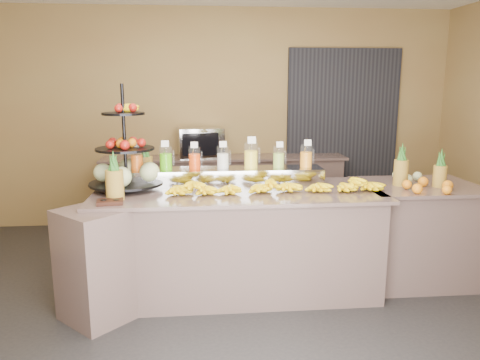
{
  "coord_description": "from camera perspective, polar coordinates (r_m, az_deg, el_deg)",
  "views": [
    {
      "loc": [
        -0.35,
        -3.67,
        1.86
      ],
      "look_at": [
        0.02,
        0.3,
        1.03
      ],
      "focal_mm": 35.0,
      "sensor_mm": 36.0,
      "label": 1
    }
  ],
  "objects": [
    {
      "name": "pineapple_left_b",
      "position": [
        4.52,
        -11.41,
        1.65
      ],
      "size": [
        0.13,
        0.13,
        0.4
      ],
      "rotation": [
        0.0,
        0.0,
        0.04
      ],
      "color": "brown",
      "rests_on": "buffet_counter"
    },
    {
      "name": "juice_pitcher_orange_a",
      "position": [
        4.34,
        -12.46,
        2.39
      ],
      "size": [
        0.11,
        0.11,
        0.27
      ],
      "color": "silver",
      "rests_on": "pitcher_tray"
    },
    {
      "name": "oven_warmer",
      "position": [
        5.96,
        -4.85,
        4.6
      ],
      "size": [
        0.61,
        0.46,
        0.37
      ],
      "primitive_type": "cube",
      "rotation": [
        0.0,
        0.0,
        0.14
      ],
      "color": "gray",
      "rests_on": "back_ledge"
    },
    {
      "name": "condiment_caddy",
      "position": [
        3.79,
        -15.56,
        -2.59
      ],
      "size": [
        0.21,
        0.17,
        0.03
      ],
      "primitive_type": "cube",
      "rotation": [
        0.0,
        0.0,
        0.12
      ],
      "color": "black",
      "rests_on": "buffet_counter"
    },
    {
      "name": "pitcher_tray",
      "position": [
        4.34,
        -2.09,
        0.45
      ],
      "size": [
        1.85,
        0.3,
        0.15
      ],
      "primitive_type": "cube",
      "color": "gray",
      "rests_on": "buffet_counter"
    },
    {
      "name": "fruit_stand",
      "position": [
        4.24,
        -13.16,
        2.06
      ],
      "size": [
        0.76,
        0.76,
        0.92
      ],
      "rotation": [
        0.0,
        0.0,
        0.18
      ],
      "color": "black",
      "rests_on": "buffet_counter"
    },
    {
      "name": "pineapple_left_a",
      "position": [
        3.88,
        -15.04,
        -0.19
      ],
      "size": [
        0.14,
        0.14,
        0.4
      ],
      "rotation": [
        0.0,
        0.0,
        0.23
      ],
      "color": "brown",
      "rests_on": "buffet_counter"
    },
    {
      "name": "banana_heap",
      "position": [
        4.06,
        4.17,
        -0.57
      ],
      "size": [
        1.91,
        0.17,
        0.16
      ],
      "color": "yellow",
      "rests_on": "buffet_counter"
    },
    {
      "name": "juice_pitcher_lime",
      "position": [
        4.37,
        4.73,
        2.66
      ],
      "size": [
        0.11,
        0.11,
        0.26
      ],
      "color": "silver",
      "rests_on": "pitcher_tray"
    },
    {
      "name": "room_envelope",
      "position": [
        4.48,
        1.61,
        12.02
      ],
      "size": [
        6.04,
        5.02,
        2.82
      ],
      "color": "brown",
      "rests_on": "ground"
    },
    {
      "name": "juice_pitcher_orange_c",
      "position": [
        4.42,
        8.06,
        2.76
      ],
      "size": [
        0.11,
        0.12,
        0.27
      ],
      "color": "silver",
      "rests_on": "pitcher_tray"
    },
    {
      "name": "juice_pitcher_lemon",
      "position": [
        4.33,
        1.34,
        2.84
      ],
      "size": [
        0.13,
        0.13,
        0.31
      ],
      "color": "silver",
      "rests_on": "pitcher_tray"
    },
    {
      "name": "juice_pitcher_orange_b",
      "position": [
        4.3,
        -5.57,
        2.53
      ],
      "size": [
        0.11,
        0.11,
        0.27
      ],
      "color": "silver",
      "rests_on": "pitcher_tray"
    },
    {
      "name": "juice_pitcher_milk",
      "position": [
        4.31,
        -2.1,
        2.61
      ],
      "size": [
        0.11,
        0.12,
        0.27
      ],
      "color": "silver",
      "rests_on": "pitcher_tray"
    },
    {
      "name": "juice_pitcher_green",
      "position": [
        4.31,
        -9.03,
        2.53
      ],
      "size": [
        0.12,
        0.12,
        0.28
      ],
      "color": "silver",
      "rests_on": "pitcher_tray"
    },
    {
      "name": "buffet_counter",
      "position": [
        4.17,
        -1.79,
        -7.7
      ],
      "size": [
        2.75,
        1.25,
        0.93
      ],
      "color": "#886962",
      "rests_on": "ground"
    },
    {
      "name": "ground",
      "position": [
        4.12,
        0.15,
        -14.97
      ],
      "size": [
        6.0,
        6.0,
        0.0
      ],
      "primitive_type": "plane",
      "color": "black",
      "rests_on": "ground"
    },
    {
      "name": "right_fruit_pile",
      "position": [
        4.47,
        21.39,
        -0.02
      ],
      "size": [
        0.45,
        0.43,
        0.24
      ],
      "color": "brown",
      "rests_on": "right_counter"
    },
    {
      "name": "right_counter",
      "position": [
        4.76,
        20.59,
        -5.96
      ],
      "size": [
        1.08,
        0.88,
        0.93
      ],
      "color": "#886962",
      "rests_on": "ground"
    },
    {
      "name": "back_ledge",
      "position": [
        6.09,
        -1.88,
        -1.43
      ],
      "size": [
        3.1,
        0.55,
        0.93
      ],
      "color": "#886962",
      "rests_on": "ground"
    }
  ]
}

